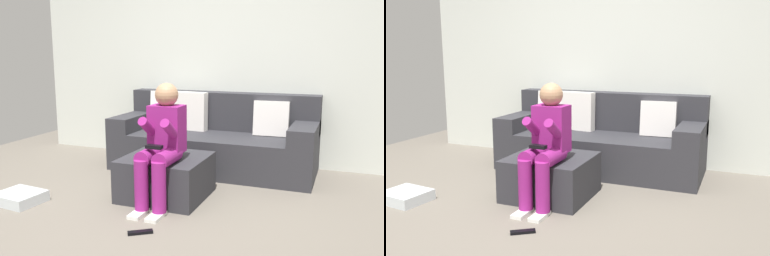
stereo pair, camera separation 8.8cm
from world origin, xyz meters
The scene contains 7 objects.
ground_plane centered at (0.00, 0.00, 0.00)m, with size 6.27×6.27×0.00m, color #6B6359.
wall_back centered at (0.00, 2.18, 1.37)m, with size 4.82×0.10×2.74m, color silver.
couch_sectional centered at (0.08, 1.75, 0.33)m, with size 2.24×0.88×0.86m.
ottoman centered at (-0.04, 0.68, 0.19)m, with size 0.73×0.70×0.38m, color #2D2D33.
person_seated centered at (0.02, 0.48, 0.56)m, with size 0.30×0.62×1.05m.
storage_bin centered at (-1.18, 0.07, 0.05)m, with size 0.38×0.33×0.09m, color silver.
remote_near_ottoman centered at (0.12, -0.11, 0.01)m, with size 0.18×0.05×0.02m, color black.
Camera 2 is at (1.58, -2.59, 1.32)m, focal length 38.69 mm.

